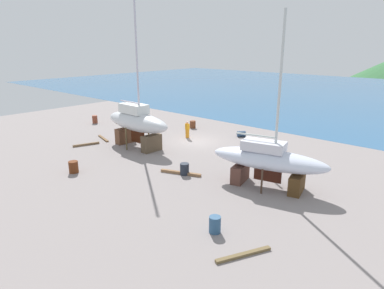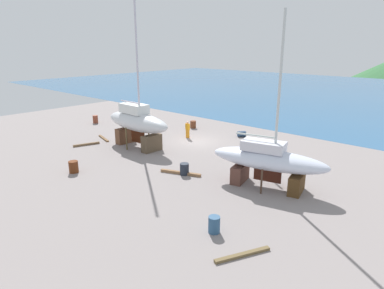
{
  "view_description": "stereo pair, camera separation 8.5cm",
  "coord_description": "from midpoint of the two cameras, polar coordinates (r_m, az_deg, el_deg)",
  "views": [
    {
      "loc": [
        19.63,
        -22.55,
        8.59
      ],
      "look_at": [
        3.72,
        -4.78,
        1.49
      ],
      "focal_mm": 31.36,
      "sensor_mm": 36.0,
      "label": 1
    },
    {
      "loc": [
        19.7,
        -22.49,
        8.59
      ],
      "look_at": [
        3.72,
        -4.78,
        1.49
      ],
      "focal_mm": 31.36,
      "sensor_mm": 36.0,
      "label": 2
    }
  ],
  "objects": [
    {
      "name": "ground_plane",
      "position": [
        27.96,
        -5.51,
        -1.39
      ],
      "size": [
        51.7,
        51.7,
        0.0
      ],
      "primitive_type": "plane",
      "color": "gray"
    },
    {
      "name": "sea_water",
      "position": [
        68.91,
        25.19,
        7.86
      ],
      "size": [
        136.99,
        69.27,
        0.01
      ],
      "primitive_type": "cube",
      "color": "#2F6190",
      "rests_on": "ground"
    },
    {
      "name": "sailboat_far_slipway",
      "position": [
        29.28,
        -9.44,
        3.8
      ],
      "size": [
        7.38,
        2.56,
        13.34
      ],
      "rotation": [
        0.0,
        0.0,
        -0.02
      ],
      "color": "brown",
      "rests_on": "ground"
    },
    {
      "name": "sailboat_large_starboard",
      "position": [
        21.24,
        12.7,
        -2.6
      ],
      "size": [
        7.55,
        3.76,
        10.51
      ],
      "rotation": [
        0.0,
        0.0,
        0.23
      ],
      "color": "#4D3319",
      "rests_on": "ground"
    },
    {
      "name": "worker",
      "position": [
        32.1,
        -0.88,
        2.6
      ],
      "size": [
        0.48,
        0.34,
        1.62
      ],
      "rotation": [
        0.0,
        0.0,
        4.48
      ],
      "color": "orange",
      "rests_on": "ground"
    },
    {
      "name": "barrel_ochre",
      "position": [
        16.37,
        3.76,
        -13.42
      ],
      "size": [
        0.58,
        0.58,
        0.82
      ],
      "primitive_type": "cylinder",
      "rotation": [
        0.0,
        0.0,
        0.03
      ],
      "color": "#2B4F74",
      "rests_on": "ground"
    },
    {
      "name": "barrel_tipped_left",
      "position": [
        32.93,
        8.31,
        1.79
      ],
      "size": [
        0.94,
        0.95,
        0.56
      ],
      "primitive_type": "cylinder",
      "rotation": [
        1.57,
        0.0,
        5.54
      ],
      "color": "navy",
      "rests_on": "ground"
    },
    {
      "name": "barrel_rust_near",
      "position": [
        23.1,
        -1.39,
        -4.18
      ],
      "size": [
        0.84,
        0.84,
        0.8
      ],
      "primitive_type": "cylinder",
      "rotation": [
        0.0,
        0.0,
        0.49
      ],
      "color": "#202631",
      "rests_on": "ground"
    },
    {
      "name": "barrel_rust_far",
      "position": [
        41.57,
        -11.34,
        4.91
      ],
      "size": [
        0.85,
        0.85,
        0.82
      ],
      "primitive_type": "cylinder",
      "rotation": [
        0.0,
        0.0,
        2.53
      ],
      "color": "brown",
      "rests_on": "ground"
    },
    {
      "name": "barrel_by_slipway",
      "position": [
        40.91,
        -8.23,
        4.9
      ],
      "size": [
        0.85,
        0.85,
        0.86
      ],
      "primitive_type": "cylinder",
      "rotation": [
        0.0,
        0.0,
        2.68
      ],
      "color": "#572D20",
      "rests_on": "ground"
    },
    {
      "name": "barrel_tipped_center",
      "position": [
        36.04,
        0.06,
        3.43
      ],
      "size": [
        0.84,
        0.84,
        0.78
      ],
      "primitive_type": "cylinder",
      "rotation": [
        0.0,
        0.0,
        0.47
      ],
      "color": "brown",
      "rests_on": "ground"
    },
    {
      "name": "barrel_rust_mid",
      "position": [
        39.87,
        -16.25,
        4.13
      ],
      "size": [
        0.81,
        0.81,
        0.89
      ],
      "primitive_type": "cylinder",
      "rotation": [
        0.0,
        0.0,
        2.29
      ],
      "color": "brown",
      "rests_on": "ground"
    },
    {
      "name": "barrel_tar_black",
      "position": [
        24.87,
        -19.6,
        -3.62
      ],
      "size": [
        0.79,
        0.79,
        0.83
      ],
      "primitive_type": "cylinder",
      "rotation": [
        0.0,
        0.0,
        1.82
      ],
      "color": "#5E2D15",
      "rests_on": "ground"
    },
    {
      "name": "timber_long_aft",
      "position": [
        31.27,
        -17.63,
        0.01
      ],
      "size": [
        0.88,
        2.24,
        0.18
      ],
      "primitive_type": "cube",
      "rotation": [
        0.0,
        0.0,
        1.26
      ],
      "color": "brown",
      "rests_on": "ground"
    },
    {
      "name": "timber_short_cross",
      "position": [
        15.09,
        8.59,
        -18.02
      ],
      "size": [
        1.33,
        2.46,
        0.13
      ],
      "primitive_type": "cube",
      "rotation": [
        0.0,
        0.0,
        1.12
      ],
      "color": "brown",
      "rests_on": "ground"
    },
    {
      "name": "timber_short_skew",
      "position": [
        32.95,
        -14.92,
        1.01
      ],
      "size": [
        2.47,
        0.9,
        0.12
      ],
      "primitive_type": "cube",
      "rotation": [
        0.0,
        0.0,
        2.86
      ],
      "color": "brown",
      "rests_on": "ground"
    },
    {
      "name": "timber_plank_far",
      "position": [
        25.76,
        9.12,
        -2.9
      ],
      "size": [
        2.24,
        0.82,
        0.18
      ],
      "primitive_type": "cube",
      "rotation": [
        0.0,
        0.0,
        2.86
      ],
      "color": "brown",
      "rests_on": "ground"
    },
    {
      "name": "timber_long_fore",
      "position": [
        23.28,
        -2.05,
        -4.84
      ],
      "size": [
        2.82,
        1.28,
        0.18
      ],
      "primitive_type": "cube",
      "rotation": [
        0.0,
        0.0,
        0.37
      ],
      "color": "#8C6442",
      "rests_on": "ground"
    }
  ]
}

